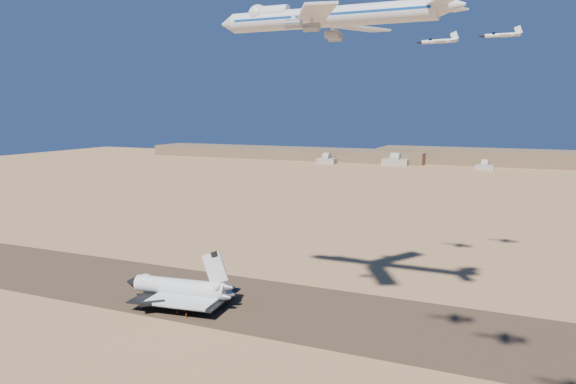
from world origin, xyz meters
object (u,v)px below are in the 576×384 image
at_px(crew_c, 186,315).
at_px(chase_jet_e, 502,35).
at_px(shuttle, 180,289).
at_px(crew_a, 188,309).
at_px(crew_b, 178,312).
at_px(carrier_747, 321,17).
at_px(chase_jet_d, 438,41).

height_order(crew_c, chase_jet_e, chase_jet_e).
bearing_deg(shuttle, crew_a, -43.93).
relative_size(crew_b, chase_jet_e, 0.10).
relative_size(carrier_747, chase_jet_d, 4.76).
bearing_deg(chase_jet_e, crew_a, -135.79).
bearing_deg(crew_b, chase_jet_d, -96.61).
distance_m(shuttle, crew_c, 14.09).
height_order(crew_b, crew_c, crew_c).
bearing_deg(crew_a, crew_c, -171.23).
distance_m(shuttle, chase_jet_d, 124.37).
bearing_deg(crew_c, chase_jet_e, -81.82).
xyz_separation_m(crew_a, chase_jet_e, (86.43, 76.81, 91.33)).
relative_size(shuttle, crew_c, 23.25).
height_order(shuttle, crew_c, shuttle).
xyz_separation_m(carrier_747, chase_jet_e, (44.18, 67.52, 0.53)).
distance_m(crew_a, crew_c, 5.42).
relative_size(carrier_747, crew_a, 39.32).
distance_m(crew_a, chase_jet_e, 147.35).
relative_size(chase_jet_d, chase_jet_e, 1.00).
relative_size(shuttle, crew_a, 21.56).
height_order(crew_c, chase_jet_d, chase_jet_d).
relative_size(shuttle, crew_b, 25.41).
relative_size(crew_b, chase_jet_d, 0.10).
xyz_separation_m(chase_jet_d, chase_jet_e, (19.65, 16.84, 3.01)).
bearing_deg(chase_jet_d, crew_b, -129.73).
height_order(crew_b, chase_jet_d, chase_jet_d).
bearing_deg(crew_c, carrier_747, -106.50).
bearing_deg(shuttle, carrier_747, -1.92).
bearing_deg(crew_c, shuttle, 7.23).
height_order(shuttle, chase_jet_e, chase_jet_e).
distance_m(shuttle, chase_jet_e, 146.25).
height_order(carrier_747, chase_jet_e, carrier_747).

